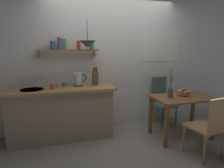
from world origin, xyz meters
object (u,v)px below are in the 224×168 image
object	(u,v)px
coffee_mug_by_sink	(53,86)
electric_kettle	(78,79)
dining_chair_near	(209,125)
knife_block	(95,78)
fruit_bowl	(183,92)
twig_vase	(170,92)
coffee_mug_spare	(65,84)
dining_table	(182,104)
dining_chair_far	(162,99)
pendant_lamp	(88,44)

from	to	relation	value
coffee_mug_by_sink	electric_kettle	bearing A→B (deg)	17.27
dining_chair_near	knife_block	xyz separation A→B (m)	(-1.40, 1.29, 0.54)
knife_block	coffee_mug_by_sink	distance (m)	0.75
fruit_bowl	coffee_mug_by_sink	xyz separation A→B (m)	(-2.25, 0.38, 0.16)
twig_vase	knife_block	distance (m)	1.35
electric_kettle	coffee_mug_spare	xyz separation A→B (m)	(-0.24, 0.01, -0.07)
twig_vase	knife_block	world-z (taller)	twig_vase
dining_table	dining_chair_far	distance (m)	0.66
dining_chair_far	coffee_mug_by_sink	size ratio (longest dim) A/B	8.10
dining_chair_far	coffee_mug_by_sink	xyz separation A→B (m)	(-2.16, -0.19, 0.45)
knife_block	pendant_lamp	bearing A→B (deg)	-141.51
knife_block	pendant_lamp	distance (m)	0.62
fruit_bowl	dining_table	bearing A→B (deg)	-129.28
dining_chair_near	coffee_mug_spare	xyz separation A→B (m)	(-1.94, 1.31, 0.45)
dining_table	dining_chair_far	world-z (taller)	dining_chair_far
dining_table	pendant_lamp	world-z (taller)	pendant_lamp
twig_vase	pendant_lamp	world-z (taller)	pendant_lamp
dining_table	knife_block	world-z (taller)	knife_block
dining_chair_far	electric_kettle	size ratio (longest dim) A/B	3.76
fruit_bowl	twig_vase	distance (m)	0.32
knife_block	coffee_mug_by_sink	bearing A→B (deg)	-170.16
dining_chair_far	coffee_mug_spare	xyz separation A→B (m)	(-1.97, -0.05, 0.45)
electric_kettle	pendant_lamp	distance (m)	0.64
fruit_bowl	knife_block	world-z (taller)	knife_block
electric_kettle	pendant_lamp	bearing A→B (deg)	-35.04
dining_chair_near	pendant_lamp	distance (m)	2.25
dining_table	pendant_lamp	xyz separation A→B (m)	(-1.59, 0.48, 1.03)
electric_kettle	coffee_mug_spare	distance (m)	0.25
twig_vase	coffee_mug_spare	size ratio (longest dim) A/B	4.20
fruit_bowl	coffee_mug_by_sink	world-z (taller)	coffee_mug_by_sink
dining_chair_far	electric_kettle	xyz separation A→B (m)	(-1.73, -0.06, 0.52)
dining_chair_near	fruit_bowl	distance (m)	0.84
twig_vase	pendant_lamp	size ratio (longest dim) A/B	1.07
dining_chair_near	fruit_bowl	world-z (taller)	dining_chair_near
coffee_mug_spare	electric_kettle	bearing A→B (deg)	-1.45
dining_table	coffee_mug_spare	bearing A→B (deg)	163.28
dining_chair_far	coffee_mug_by_sink	bearing A→B (deg)	-174.99
electric_kettle	dining_table	bearing A→B (deg)	-18.67
twig_vase	pendant_lamp	distance (m)	1.64
twig_vase	dining_chair_near	bearing A→B (deg)	-74.45
knife_block	pendant_lamp	xyz separation A→B (m)	(-0.14, -0.11, 0.60)
dining_chair_far	pendant_lamp	distance (m)	1.93
coffee_mug_by_sink	dining_chair_near	bearing A→B (deg)	-28.64
dining_chair_far	knife_block	size ratio (longest dim) A/B	3.01
dining_table	electric_kettle	distance (m)	1.90
dining_table	twig_vase	xyz separation A→B (m)	(-0.25, 0.01, 0.22)
knife_block	coffee_mug_spare	size ratio (longest dim) A/B	2.67
fruit_bowl	electric_kettle	size ratio (longest dim) A/B	0.82
coffee_mug_by_sink	pendant_lamp	xyz separation A→B (m)	(0.60, 0.02, 0.68)
dining_chair_far	coffee_mug_by_sink	distance (m)	2.21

